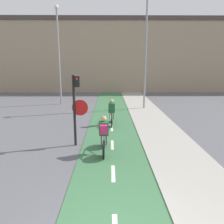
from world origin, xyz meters
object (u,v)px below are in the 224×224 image
Objects in this scene: street_lamp_sidewalk at (146,42)px; cyclist_near at (104,136)px; traffic_light_pole at (76,103)px; cyclist_far at (112,113)px; street_lamp_far at (58,47)px.

cyclist_near is (-2.92, -8.74, -4.28)m from street_lamp_sidewalk.
cyclist_near is at bearing -108.48° from street_lamp_sidewalk.
street_lamp_sidewalk reaches higher than cyclist_near.
traffic_light_pole reaches higher than cyclist_far.
street_lamp_sidewalk is 6.87m from cyclist_far.
street_lamp_far is 4.66× the size of cyclist_far.
street_lamp_far is 7.20m from street_lamp_sidewalk.
street_lamp_sidewalk is 10.16m from cyclist_near.
traffic_light_pole is 3.74m from cyclist_far.
traffic_light_pole is 1.75× the size of cyclist_far.
cyclist_far is (1.50, 3.21, -1.20)m from traffic_light_pole.
cyclist_far is (4.34, -6.65, -4.14)m from street_lamp_far.
street_lamp_sidewalk is at bearing 71.52° from cyclist_near.
traffic_light_pole is 9.41m from street_lamp_sidewalk.
street_lamp_sidewalk reaches higher than street_lamp_far.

